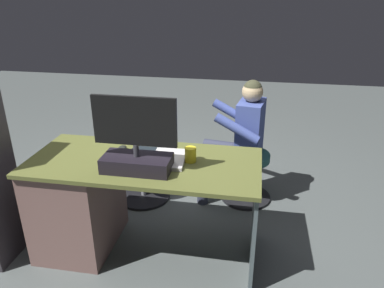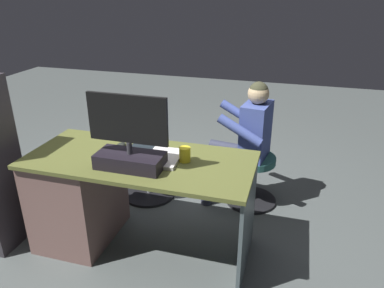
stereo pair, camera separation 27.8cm
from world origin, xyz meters
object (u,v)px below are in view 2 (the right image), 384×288
at_px(office_chair_teddy, 148,170).
at_px(keyboard, 157,151).
at_px(computer_mouse, 121,146).
at_px(person, 244,135).
at_px(teddy_bear, 147,133).
at_px(desk, 91,193).
at_px(tv_remote, 113,153).
at_px(visitor_chair, 252,175).
at_px(cup, 185,154).
at_px(monitor, 130,147).

bearing_deg(office_chair_teddy, keyboard, 119.80).
xyz_separation_m(computer_mouse, person, (-0.78, -0.72, -0.11)).
bearing_deg(teddy_bear, person, -171.78).
height_order(desk, keyboard, keyboard).
xyz_separation_m(tv_remote, person, (-0.79, -0.83, -0.10)).
relative_size(computer_mouse, visitor_chair, 0.21).
relative_size(office_chair_teddy, person, 0.44).
bearing_deg(keyboard, tv_remote, 21.24).
bearing_deg(cup, monitor, 30.24).
bearing_deg(monitor, visitor_chair, -124.40).
distance_m(office_chair_teddy, person, 0.93).
bearing_deg(keyboard, cup, 161.78).
distance_m(keyboard, computer_mouse, 0.28).
bearing_deg(office_chair_teddy, teddy_bear, -90.00).
bearing_deg(person, keyboard, 55.26).
distance_m(keyboard, teddy_bear, 0.70).
height_order(keyboard, teddy_bear, teddy_bear).
bearing_deg(keyboard, desk, 13.25).
bearing_deg(office_chair_teddy, visitor_chair, -170.98).
distance_m(monitor, office_chair_teddy, 1.08).
xyz_separation_m(teddy_bear, person, (-0.84, -0.12, 0.03)).
bearing_deg(computer_mouse, person, -137.45).
relative_size(computer_mouse, tv_remote, 0.64).
bearing_deg(desk, tv_remote, -178.60).
relative_size(keyboard, teddy_bear, 1.15).
height_order(computer_mouse, cup, cup).
relative_size(visitor_chair, person, 0.41).
height_order(desk, monitor, monitor).
xyz_separation_m(tv_remote, teddy_bear, (0.05, -0.71, -0.13)).
distance_m(monitor, tv_remote, 0.28).
bearing_deg(teddy_bear, keyboard, 119.30).
relative_size(desk, office_chair_teddy, 3.21).
height_order(teddy_bear, person, person).
xyz_separation_m(monitor, office_chair_teddy, (0.25, -0.84, -0.63)).
xyz_separation_m(monitor, computer_mouse, (0.20, -0.26, -0.12)).
distance_m(cup, teddy_bear, 0.89).
bearing_deg(office_chair_teddy, monitor, 106.84).
height_order(desk, tv_remote, tv_remote).
bearing_deg(cup, teddy_bear, -50.23).
bearing_deg(monitor, office_chair_teddy, -73.16).
relative_size(desk, person, 1.40).
distance_m(computer_mouse, cup, 0.51).
distance_m(desk, computer_mouse, 0.44).
bearing_deg(tv_remote, teddy_bear, -82.42).
distance_m(desk, keyboard, 0.62).
relative_size(desk, cup, 15.68).
distance_m(keyboard, visitor_chair, 1.06).
bearing_deg(tv_remote, cup, -172.26).
bearing_deg(computer_mouse, office_chair_teddy, -84.42).
xyz_separation_m(desk, person, (-1.00, -0.84, 0.25)).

